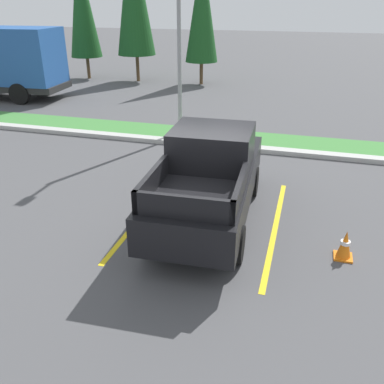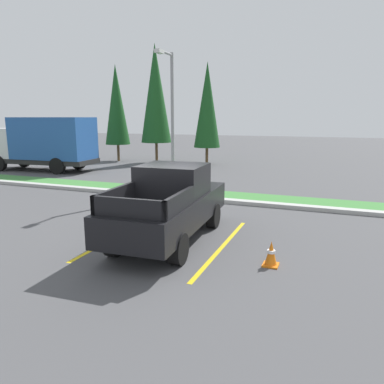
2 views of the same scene
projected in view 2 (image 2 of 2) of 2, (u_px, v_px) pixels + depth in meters
name	position (u px, v px, depth m)	size (l,w,h in m)	color
ground_plane	(157.00, 238.00, 10.47)	(120.00, 120.00, 0.00)	#4C4C4F
parking_line_near	(122.00, 234.00, 10.86)	(0.12, 4.80, 0.01)	yellow
parking_line_far	(222.00, 247.00, 9.76)	(0.12, 4.80, 0.01)	yellow
curb_strip	(212.00, 200.00, 15.02)	(56.00, 0.40, 0.15)	#B2B2AD
grass_median	(219.00, 195.00, 16.03)	(56.00, 1.80, 0.06)	#42843D
pickup_truck_main	(170.00, 204.00, 10.15)	(2.16, 5.31, 2.10)	black
cargo_truck_distant	(45.00, 142.00, 23.42)	(6.95, 2.92, 3.40)	black
street_light	(171.00, 113.00, 15.74)	(0.24, 1.49, 6.07)	gray
cypress_tree_leftmost	(117.00, 105.00, 28.16)	(1.91, 1.91, 7.36)	brown
cypress_tree_left_inner	(155.00, 94.00, 26.80)	(2.25, 2.25, 8.65)	brown
cypress_tree_center	(207.00, 105.00, 25.64)	(1.86, 1.86, 7.17)	brown
traffic_cone	(271.00, 254.00, 8.45)	(0.36, 0.36, 0.60)	orange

